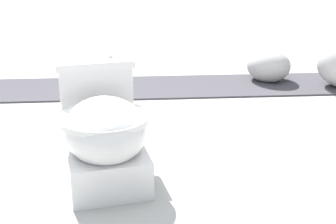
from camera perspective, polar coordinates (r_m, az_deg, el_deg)
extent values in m
plane|color=#A8A59E|center=(2.45, -7.21, -4.94)|extent=(14.00, 14.00, 0.00)
cube|color=#423F44|center=(3.50, 1.78, 3.14)|extent=(0.56, 8.00, 0.01)
cube|color=white|center=(2.21, -7.82, -5.44)|extent=(0.65, 0.45, 0.17)
ellipsoid|color=white|center=(2.05, -7.67, -2.18)|extent=(0.50, 0.44, 0.28)
cylinder|color=white|center=(2.03, -7.75, -0.71)|extent=(0.46, 0.46, 0.03)
cube|color=white|center=(2.32, -8.79, 2.01)|extent=(0.24, 0.37, 0.30)
cube|color=white|center=(2.27, -9.02, 6.04)|extent=(0.27, 0.40, 0.04)
cylinder|color=silver|center=(2.27, -7.04, 6.78)|extent=(0.02, 0.02, 0.01)
ellipsoid|color=#B7B2AD|center=(3.70, 12.14, 5.56)|extent=(0.46, 0.46, 0.26)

